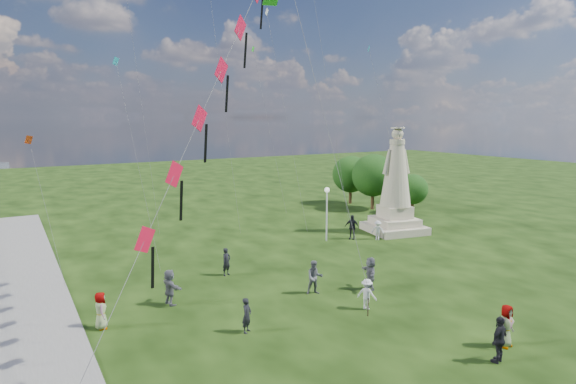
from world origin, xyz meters
TOP-DOWN VIEW (x-y plane):
  - statue at (13.64, 15.25)m, footprint 4.97×4.97m
  - lamppost at (7.08, 15.77)m, footprint 0.39×0.39m
  - tree_row at (19.04, 24.82)m, footprint 5.63×11.05m
  - person_0 at (-5.27, 4.39)m, footprint 0.69×0.66m
  - person_1 at (-0.06, 6.77)m, footprint 1.04×0.84m
  - person_2 at (1.02, 3.72)m, footprint 0.95×1.12m
  - person_3 at (2.01, -3.00)m, footprint 1.19×0.78m
  - person_4 at (3.40, -2.31)m, footprint 0.95×0.65m
  - person_5 at (-7.23, 9.29)m, footprint 1.01×1.82m
  - person_6 at (-2.90, 12.07)m, footprint 0.73×0.61m
  - person_8 at (10.69, 13.96)m, footprint 1.09×1.02m
  - person_9 at (9.09, 15.16)m, footprint 1.15×1.26m
  - person_10 at (-10.76, 8.08)m, footprint 0.56×0.87m
  - person_11 at (2.99, 5.78)m, footprint 1.34×1.86m
  - red_kite_train at (-6.21, 4.63)m, footprint 12.05×9.35m
  - small_kites at (3.02, 23.86)m, footprint 29.39×17.31m

SIDE VIEW (x-z plane):
  - person_8 at x=10.69m, z-range 0.00..1.53m
  - person_2 at x=1.02m, z-range 0.00..1.55m
  - person_0 at x=-5.27m, z-range 0.00..1.59m
  - person_6 at x=-2.90m, z-range 0.00..1.69m
  - person_10 at x=-10.76m, z-range 0.00..1.71m
  - person_4 at x=3.40m, z-range 0.00..1.80m
  - person_11 at x=2.99m, z-range 0.00..1.84m
  - person_1 at x=-0.06m, z-range 0.00..1.85m
  - person_5 at x=-7.23m, z-range 0.00..1.85m
  - person_3 at x=2.01m, z-range 0.00..1.87m
  - person_9 at x=9.09m, z-range 0.00..1.94m
  - lamppost at x=7.08m, z-range 0.92..5.10m
  - statue at x=13.64m, z-range -1.06..7.61m
  - tree_row at x=19.04m, z-range 0.40..6.16m
  - red_kite_train at x=-6.21m, z-range 2.16..19.86m
  - small_kites at x=3.02m, z-range 1.14..28.00m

